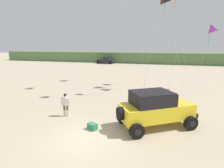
% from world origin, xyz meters
% --- Properties ---
extents(ground_plane, '(220.00, 220.00, 0.00)m').
position_xyz_m(ground_plane, '(0.00, 0.00, 0.00)').
color(ground_plane, tan).
extents(dune_ridge, '(90.00, 9.84, 3.01)m').
position_xyz_m(dune_ridge, '(-3.07, 46.90, 1.51)').
color(dune_ridge, '#567A47').
rests_on(dune_ridge, ground_plane).
extents(jeep, '(4.94, 4.37, 2.26)m').
position_xyz_m(jeep, '(3.45, 2.57, 1.20)').
color(jeep, yellow).
rests_on(jeep, ground_plane).
extents(person_watching, '(0.61, 0.36, 1.67)m').
position_xyz_m(person_watching, '(-2.69, 2.52, 0.94)').
color(person_watching, '#DBB28E').
rests_on(person_watching, ground_plane).
extents(cooler_box, '(0.65, 0.54, 0.38)m').
position_xyz_m(cooler_box, '(-0.08, 1.10, 0.19)').
color(cooler_box, '#2D7F51').
rests_on(cooler_box, ground_plane).
extents(distant_pickup, '(4.78, 2.83, 1.98)m').
position_xyz_m(distant_pickup, '(-12.22, 40.05, 0.94)').
color(distant_pickup, '#1E232D').
rests_on(distant_pickup, ground_plane).
extents(kite_black_sled, '(3.10, 3.70, 10.56)m').
position_xyz_m(kite_black_sled, '(3.58, 13.80, 9.82)').
color(kite_black_sled, black).
rests_on(kite_black_sled, ground_plane).
extents(kite_orange_streamer, '(2.95, 5.81, 7.29)m').
position_xyz_m(kite_orange_streamer, '(8.45, 14.46, 6.53)').
color(kite_orange_streamer, purple).
rests_on(kite_orange_streamer, ground_plane).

